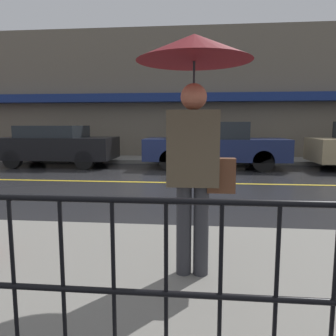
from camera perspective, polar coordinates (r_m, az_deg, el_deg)
ground_plane at (r=8.54m, az=-5.50°, el=-2.45°), size 80.00×80.00×0.00m
sidewalk_near at (r=3.58m, az=-23.20°, el=-16.35°), size 28.00×2.84×0.13m
sidewalk_far at (r=13.36m, az=-1.43°, el=1.49°), size 28.00×1.89×0.13m
lane_marking at (r=8.54m, az=-5.51°, el=-2.42°), size 25.20×0.12×0.01m
building_storefront at (r=14.41m, az=-0.93°, el=12.66°), size 28.00×0.85×5.55m
pedestrian at (r=2.85m, az=4.64°, el=12.87°), size 0.98×0.98×2.09m
car_black at (r=12.42m, az=-18.72°, el=3.80°), size 4.05×1.89×1.45m
car_navy at (r=11.33m, az=7.94°, el=4.05°), size 4.76×1.87×1.57m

